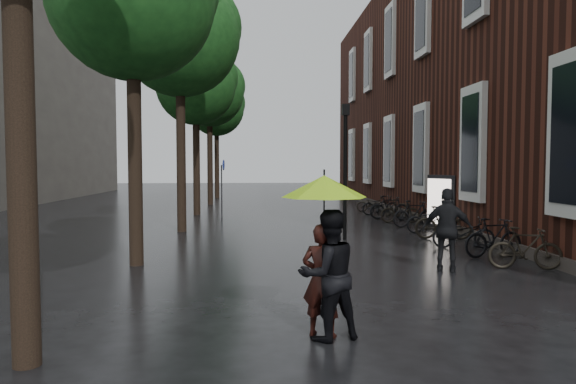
{
  "coord_description": "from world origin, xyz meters",
  "views": [
    {
      "loc": [
        -1.33,
        -5.06,
        2.35
      ],
      "look_at": [
        -0.61,
        6.09,
        1.75
      ],
      "focal_mm": 32.0,
      "sensor_mm": 36.0,
      "label": 1
    }
  ],
  "objects": [
    {
      "name": "brick_building",
      "position": [
        10.47,
        19.46,
        5.99
      ],
      "size": [
        10.2,
        33.2,
        12.0
      ],
      "color": "#38160F",
      "rests_on": "ground"
    },
    {
      "name": "street_trees",
      "position": [
        -3.99,
        15.91,
        6.34
      ],
      "size": [
        4.33,
        34.03,
        8.91
      ],
      "color": "black",
      "rests_on": "ground"
    },
    {
      "name": "person_burgundy",
      "position": [
        -0.42,
        1.81,
        0.78
      ],
      "size": [
        0.67,
        0.57,
        1.56
      ],
      "primitive_type": "imported",
      "rotation": [
        0.0,
        0.0,
        2.74
      ],
      "color": "black",
      "rests_on": "ground"
    },
    {
      "name": "person_black",
      "position": [
        -0.35,
        1.69,
        0.88
      ],
      "size": [
        1.02,
        0.9,
        1.75
      ],
      "primitive_type": "imported",
      "rotation": [
        0.0,
        0.0,
        3.47
      ],
      "color": "black",
      "rests_on": "ground"
    },
    {
      "name": "lime_umbrella",
      "position": [
        -0.4,
        1.77,
        2.06
      ],
      "size": [
        1.16,
        1.16,
        1.71
      ],
      "rotation": [
        0.0,
        0.0,
        -0.27
      ],
      "color": "black",
      "rests_on": "ground"
    },
    {
      "name": "pedestrian_walking",
      "position": [
        2.87,
        5.85,
        0.92
      ],
      "size": [
        1.16,
        0.81,
        1.83
      ],
      "primitive_type": "imported",
      "rotation": [
        0.0,
        0.0,
        2.76
      ],
      "color": "black",
      "rests_on": "ground"
    },
    {
      "name": "parked_bicycles",
      "position": [
        4.55,
        12.79,
        0.47
      ],
      "size": [
        2.01,
        14.63,
        1.05
      ],
      "color": "black",
      "rests_on": "ground"
    },
    {
      "name": "ad_lightbox",
      "position": [
        5.3,
        12.65,
        0.99
      ],
      "size": [
        0.3,
        1.31,
        1.97
      ],
      "rotation": [
        0.0,
        0.0,
        0.44
      ],
      "color": "black",
      "rests_on": "ground"
    },
    {
      "name": "lamp_post",
      "position": [
        1.46,
        10.73,
        2.56
      ],
      "size": [
        0.22,
        0.22,
        4.21
      ],
      "rotation": [
        0.0,
        0.0,
        -0.4
      ],
      "color": "black",
      "rests_on": "ground"
    },
    {
      "name": "cycle_sign",
      "position": [
        -2.76,
        17.61,
        1.69
      ],
      "size": [
        0.13,
        0.46,
        2.55
      ],
      "rotation": [
        0.0,
        0.0,
        -0.09
      ],
      "color": "#262628",
      "rests_on": "ground"
    }
  ]
}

